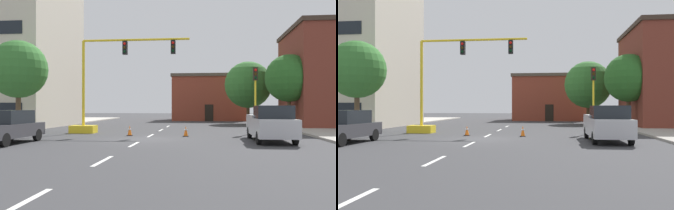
% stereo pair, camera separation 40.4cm
% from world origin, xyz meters
% --- Properties ---
extents(ground_plane, '(160.00, 160.00, 0.00)m').
position_xyz_m(ground_plane, '(0.00, 0.00, 0.00)').
color(ground_plane, '#38383A').
extents(sidewalk_left, '(6.00, 56.00, 0.14)m').
position_xyz_m(sidewalk_left, '(-13.36, 8.00, 0.07)').
color(sidewalk_left, '#B2ADA3').
rests_on(sidewalk_left, ground_plane).
extents(sidewalk_right, '(6.00, 56.00, 0.14)m').
position_xyz_m(sidewalk_right, '(13.36, 8.00, 0.07)').
color(sidewalk_right, '#9E998E').
rests_on(sidewalk_right, ground_plane).
extents(lane_stripe_seg_0, '(0.16, 2.40, 0.01)m').
position_xyz_m(lane_stripe_seg_0, '(0.00, -14.00, 0.00)').
color(lane_stripe_seg_0, silver).
rests_on(lane_stripe_seg_0, ground_plane).
extents(lane_stripe_seg_1, '(0.16, 2.40, 0.01)m').
position_xyz_m(lane_stripe_seg_1, '(0.00, -8.50, 0.00)').
color(lane_stripe_seg_1, silver).
rests_on(lane_stripe_seg_1, ground_plane).
extents(lane_stripe_seg_2, '(0.16, 2.40, 0.01)m').
position_xyz_m(lane_stripe_seg_2, '(0.00, -3.00, 0.00)').
color(lane_stripe_seg_2, silver).
rests_on(lane_stripe_seg_2, ground_plane).
extents(lane_stripe_seg_3, '(0.16, 2.40, 0.01)m').
position_xyz_m(lane_stripe_seg_3, '(0.00, 2.50, 0.00)').
color(lane_stripe_seg_3, silver).
rests_on(lane_stripe_seg_3, ground_plane).
extents(lane_stripe_seg_4, '(0.16, 2.40, 0.01)m').
position_xyz_m(lane_stripe_seg_4, '(0.00, 8.00, 0.00)').
color(lane_stripe_seg_4, silver).
rests_on(lane_stripe_seg_4, ground_plane).
extents(lane_stripe_seg_5, '(0.16, 2.40, 0.01)m').
position_xyz_m(lane_stripe_seg_5, '(0.00, 13.50, 0.00)').
color(lane_stripe_seg_5, silver).
rests_on(lane_stripe_seg_5, ground_plane).
extents(building_tall_left, '(13.58, 11.86, 24.14)m').
position_xyz_m(building_tall_left, '(-16.84, 12.69, 12.08)').
color(building_tall_left, beige).
rests_on(building_tall_left, ground_plane).
extents(building_brick_center, '(10.17, 8.73, 6.35)m').
position_xyz_m(building_brick_center, '(4.09, 30.19, 3.19)').
color(building_brick_center, brown).
rests_on(building_brick_center, ground_plane).
extents(traffic_signal_gantry, '(8.67, 1.20, 6.83)m').
position_xyz_m(traffic_signal_gantry, '(-4.18, 4.31, 2.22)').
color(traffic_signal_gantry, yellow).
rests_on(traffic_signal_gantry, ground_plane).
extents(traffic_light_pole_right, '(0.32, 0.47, 4.80)m').
position_xyz_m(traffic_light_pole_right, '(7.28, 5.70, 3.53)').
color(traffic_light_pole_right, yellow).
rests_on(traffic_light_pole_right, ground_plane).
extents(tree_right_far, '(5.28, 5.28, 7.03)m').
position_xyz_m(tree_right_far, '(8.42, 19.96, 4.39)').
color(tree_right_far, '#4C3823').
rests_on(tree_right_far, ground_plane).
extents(tree_right_mid, '(4.27, 4.27, 6.61)m').
position_xyz_m(tree_right_mid, '(11.07, 11.79, 4.46)').
color(tree_right_mid, '#4C3823').
rests_on(tree_right_mid, ground_plane).
extents(tree_left_near, '(4.16, 4.16, 6.71)m').
position_xyz_m(tree_left_near, '(-9.80, 3.43, 4.61)').
color(tree_left_near, brown).
rests_on(tree_left_near, ground_plane).
extents(pickup_truck_silver, '(2.04, 5.41, 1.99)m').
position_xyz_m(pickup_truck_silver, '(7.22, -0.67, 0.97)').
color(pickup_truck_silver, '#BCBCC1').
rests_on(pickup_truck_silver, ground_plane).
extents(sedan_dark_gray_near_left, '(2.01, 4.56, 1.74)m').
position_xyz_m(sedan_dark_gray_near_left, '(-6.64, -3.28, 0.89)').
color(sedan_dark_gray_near_left, '#3D3D42').
rests_on(sedan_dark_gray_near_left, ground_plane).
extents(traffic_cone_roadside_a, '(0.36, 0.36, 0.68)m').
position_xyz_m(traffic_cone_roadside_a, '(-1.36, 2.25, 0.33)').
color(traffic_cone_roadside_a, black).
rests_on(traffic_cone_roadside_a, ground_plane).
extents(traffic_cone_roadside_b, '(0.36, 0.36, 0.70)m').
position_xyz_m(traffic_cone_roadside_b, '(2.37, 2.08, 0.34)').
color(traffic_cone_roadside_b, black).
rests_on(traffic_cone_roadside_b, ground_plane).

